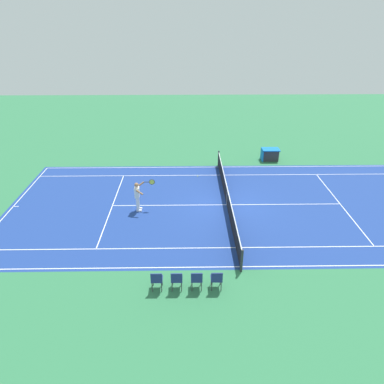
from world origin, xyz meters
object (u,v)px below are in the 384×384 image
tennis_ball (198,176)px  spectator_chair_2 (177,279)px  equipment_cart_tarped (270,154)px  spectator_chair_0 (217,279)px  spectator_chair_1 (197,279)px  tennis_net (227,197)px  tennis_player_near (138,195)px  spectator_chair_3 (157,279)px

tennis_ball → spectator_chair_2: size_ratio=0.08×
equipment_cart_tarped → spectator_chair_0: bearing=70.1°
spectator_chair_1 → tennis_net: bearing=-105.4°
spectator_chair_0 → equipment_cart_tarped: 14.49m
tennis_player_near → spectator_chair_3: bearing=102.8°
tennis_player_near → tennis_ball: bearing=-126.9°
spectator_chair_1 → equipment_cart_tarped: size_ratio=0.70×
tennis_player_near → spectator_chair_2: (-2.20, 6.32, -0.41)m
spectator_chair_2 → spectator_chair_1: bearing=180.0°
tennis_player_near → spectator_chair_1: size_ratio=1.93×
spectator_chair_0 → spectator_chair_2: size_ratio=1.00×
tennis_net → spectator_chair_1: size_ratio=13.30×
tennis_net → spectator_chair_3: 7.66m
spectator_chair_1 → tennis_ball: bearing=-92.0°
spectator_chair_2 → tennis_net: bearing=-111.1°
tennis_player_near → spectator_chair_2: bearing=109.2°
spectator_chair_3 → equipment_cart_tarped: 15.42m
spectator_chair_3 → spectator_chair_1: bearing=180.0°
spectator_chair_1 → equipment_cart_tarped: bearing=-112.6°
spectator_chair_0 → tennis_player_near: bearing=-59.4°
spectator_chair_1 → equipment_cart_tarped: (-5.69, -13.63, -0.08)m
tennis_ball → spectator_chair_1: (0.37, 10.76, 0.49)m
tennis_player_near → tennis_ball: tennis_player_near is taller
tennis_ball → spectator_chair_0: bearing=92.1°
spectator_chair_2 → equipment_cart_tarped: bearing=-115.3°
tennis_net → tennis_ball: 4.21m
spectator_chair_0 → spectator_chair_2: 1.53m
tennis_player_near → spectator_chair_3: 6.50m
spectator_chair_1 → spectator_chair_3: size_ratio=1.00×
tennis_net → equipment_cart_tarped: 7.77m
spectator_chair_1 → spectator_chair_3: 1.53m
tennis_ball → spectator_chair_3: 10.94m
tennis_net → spectator_chair_0: 6.95m
spectator_chair_0 → spectator_chair_3: size_ratio=1.00×
tennis_ball → spectator_chair_1: spectator_chair_1 is taller
tennis_ball → equipment_cart_tarped: size_ratio=0.05×
spectator_chair_0 → spectator_chair_1: same height
spectator_chair_2 → equipment_cart_tarped: size_ratio=0.70×
tennis_player_near → spectator_chair_3: size_ratio=1.93×
spectator_chair_1 → spectator_chair_2: same height
tennis_player_near → spectator_chair_3: tennis_player_near is taller
tennis_player_near → spectator_chair_1: tennis_player_near is taller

